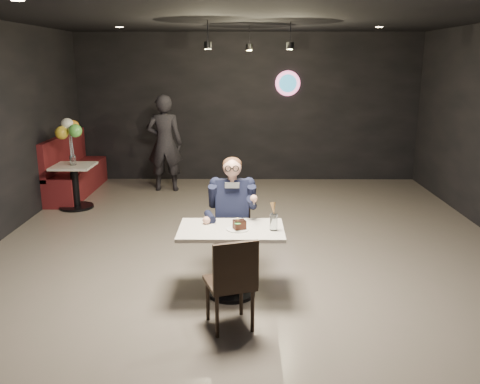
{
  "coord_description": "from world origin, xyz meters",
  "views": [
    {
      "loc": [
        -0.08,
        -6.02,
        2.46
      ],
      "look_at": [
        -0.13,
        -0.37,
        0.99
      ],
      "focal_mm": 38.0,
      "sensor_mm": 36.0,
      "label": 1
    }
  ],
  "objects_px": {
    "sundae_glass": "(274,222)",
    "chair_far": "(232,237)",
    "booth_bench": "(76,164)",
    "side_table": "(75,185)",
    "chair_near": "(230,281)",
    "seated_man": "(232,215)",
    "passerby": "(165,143)",
    "main_table": "(231,261)",
    "balloon_vase": "(73,160)"
  },
  "relations": [
    {
      "from": "seated_man",
      "to": "balloon_vase",
      "type": "distance_m",
      "value": 3.87
    },
    {
      "from": "sundae_glass",
      "to": "seated_man",
      "type": "bearing_deg",
      "value": 125.69
    },
    {
      "from": "main_table",
      "to": "seated_man",
      "type": "height_order",
      "value": "seated_man"
    },
    {
      "from": "booth_bench",
      "to": "side_table",
      "type": "xyz_separation_m",
      "value": [
        0.3,
        -1.0,
        -0.15
      ]
    },
    {
      "from": "seated_man",
      "to": "balloon_vase",
      "type": "relative_size",
      "value": 9.33
    },
    {
      "from": "sundae_glass",
      "to": "side_table",
      "type": "height_order",
      "value": "sundae_glass"
    },
    {
      "from": "seated_man",
      "to": "balloon_vase",
      "type": "height_order",
      "value": "seated_man"
    },
    {
      "from": "chair_near",
      "to": "booth_bench",
      "type": "distance_m",
      "value": 5.81
    },
    {
      "from": "main_table",
      "to": "chair_far",
      "type": "xyz_separation_m",
      "value": [
        0.0,
        0.55,
        0.09
      ]
    },
    {
      "from": "chair_near",
      "to": "side_table",
      "type": "xyz_separation_m",
      "value": [
        -2.74,
        3.96,
        -0.05
      ]
    },
    {
      "from": "chair_far",
      "to": "seated_man",
      "type": "height_order",
      "value": "seated_man"
    },
    {
      "from": "chair_far",
      "to": "balloon_vase",
      "type": "xyz_separation_m",
      "value": [
        -2.74,
        2.73,
        0.37
      ]
    },
    {
      "from": "passerby",
      "to": "chair_near",
      "type": "bearing_deg",
      "value": 105.0
    },
    {
      "from": "sundae_glass",
      "to": "chair_far",
      "type": "bearing_deg",
      "value": 125.69
    },
    {
      "from": "main_table",
      "to": "side_table",
      "type": "xyz_separation_m",
      "value": [
        -2.74,
        3.28,
        0.03
      ]
    },
    {
      "from": "main_table",
      "to": "chair_near",
      "type": "distance_m",
      "value": 0.68
    },
    {
      "from": "chair_near",
      "to": "sundae_glass",
      "type": "xyz_separation_m",
      "value": [
        0.44,
        0.61,
        0.38
      ]
    },
    {
      "from": "main_table",
      "to": "booth_bench",
      "type": "relative_size",
      "value": 0.5
    },
    {
      "from": "chair_near",
      "to": "booth_bench",
      "type": "bearing_deg",
      "value": 103.19
    },
    {
      "from": "chair_near",
      "to": "booth_bench",
      "type": "xyz_separation_m",
      "value": [
        -3.04,
        4.96,
        0.09
      ]
    },
    {
      "from": "seated_man",
      "to": "side_table",
      "type": "bearing_deg",
      "value": 135.05
    },
    {
      "from": "passerby",
      "to": "side_table",
      "type": "bearing_deg",
      "value": 42.73
    },
    {
      "from": "main_table",
      "to": "passerby",
      "type": "relative_size",
      "value": 0.6
    },
    {
      "from": "main_table",
      "to": "chair_far",
      "type": "relative_size",
      "value": 1.2
    },
    {
      "from": "main_table",
      "to": "balloon_vase",
      "type": "height_order",
      "value": "balloon_vase"
    },
    {
      "from": "chair_near",
      "to": "passerby",
      "type": "distance_m",
      "value": 5.4
    },
    {
      "from": "chair_far",
      "to": "booth_bench",
      "type": "relative_size",
      "value": 0.41
    },
    {
      "from": "chair_far",
      "to": "balloon_vase",
      "type": "height_order",
      "value": "chair_far"
    },
    {
      "from": "side_table",
      "to": "passerby",
      "type": "distance_m",
      "value": 1.91
    },
    {
      "from": "chair_far",
      "to": "sundae_glass",
      "type": "xyz_separation_m",
      "value": [
        0.44,
        -0.61,
        0.38
      ]
    },
    {
      "from": "seated_man",
      "to": "side_table",
      "type": "distance_m",
      "value": 3.88
    },
    {
      "from": "chair_near",
      "to": "balloon_vase",
      "type": "relative_size",
      "value": 5.96
    },
    {
      "from": "sundae_glass",
      "to": "booth_bench",
      "type": "xyz_separation_m",
      "value": [
        -3.48,
        4.34,
        -0.28
      ]
    },
    {
      "from": "chair_near",
      "to": "side_table",
      "type": "bearing_deg",
      "value": 106.37
    },
    {
      "from": "main_table",
      "to": "sundae_glass",
      "type": "height_order",
      "value": "sundae_glass"
    },
    {
      "from": "seated_man",
      "to": "sundae_glass",
      "type": "height_order",
      "value": "seated_man"
    },
    {
      "from": "seated_man",
      "to": "sundae_glass",
      "type": "bearing_deg",
      "value": -54.31
    },
    {
      "from": "main_table",
      "to": "side_table",
      "type": "bearing_deg",
      "value": 129.82
    },
    {
      "from": "chair_near",
      "to": "passerby",
      "type": "height_order",
      "value": "passerby"
    },
    {
      "from": "seated_man",
      "to": "passerby",
      "type": "relative_size",
      "value": 0.78
    },
    {
      "from": "chair_far",
      "to": "chair_near",
      "type": "bearing_deg",
      "value": -90.0
    },
    {
      "from": "balloon_vase",
      "to": "sundae_glass",
      "type": "bearing_deg",
      "value": -46.48
    },
    {
      "from": "chair_near",
      "to": "sundae_glass",
      "type": "relative_size",
      "value": 5.21
    },
    {
      "from": "sundae_glass",
      "to": "balloon_vase",
      "type": "xyz_separation_m",
      "value": [
        -3.18,
        3.34,
        -0.01
      ]
    },
    {
      "from": "main_table",
      "to": "chair_near",
      "type": "bearing_deg",
      "value": -90.0
    },
    {
      "from": "sundae_glass",
      "to": "passerby",
      "type": "xyz_separation_m",
      "value": [
        -1.82,
        4.59,
        0.08
      ]
    },
    {
      "from": "main_table",
      "to": "sundae_glass",
      "type": "relative_size",
      "value": 6.23
    },
    {
      "from": "balloon_vase",
      "to": "passerby",
      "type": "height_order",
      "value": "passerby"
    },
    {
      "from": "seated_man",
      "to": "passerby",
      "type": "distance_m",
      "value": 4.22
    },
    {
      "from": "chair_near",
      "to": "side_table",
      "type": "relative_size",
      "value": 1.12
    }
  ]
}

